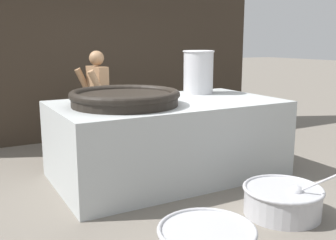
{
  "coord_description": "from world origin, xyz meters",
  "views": [
    {
      "loc": [
        -2.53,
        -4.54,
        1.82
      ],
      "look_at": [
        0.0,
        0.0,
        0.77
      ],
      "focal_mm": 42.0,
      "sensor_mm": 36.0,
      "label": 1
    }
  ],
  "objects_px": {
    "cook": "(97,100)",
    "prep_bowl_vegetables": "(283,199)",
    "giant_wok_near": "(125,97)",
    "stock_pot": "(198,72)"
  },
  "relations": [
    {
      "from": "stock_pot",
      "to": "prep_bowl_vegetables",
      "type": "xyz_separation_m",
      "value": [
        -0.34,
        -2.17,
        -1.19
      ]
    },
    {
      "from": "cook",
      "to": "prep_bowl_vegetables",
      "type": "relative_size",
      "value": 1.62
    },
    {
      "from": "cook",
      "to": "prep_bowl_vegetables",
      "type": "height_order",
      "value": "cook"
    },
    {
      "from": "stock_pot",
      "to": "prep_bowl_vegetables",
      "type": "height_order",
      "value": "stock_pot"
    },
    {
      "from": "stock_pot",
      "to": "prep_bowl_vegetables",
      "type": "distance_m",
      "value": 2.5
    },
    {
      "from": "giant_wok_near",
      "to": "prep_bowl_vegetables",
      "type": "distance_m",
      "value": 2.2
    },
    {
      "from": "prep_bowl_vegetables",
      "to": "cook",
      "type": "bearing_deg",
      "value": 106.89
    },
    {
      "from": "giant_wok_near",
      "to": "prep_bowl_vegetables",
      "type": "bearing_deg",
      "value": -56.92
    },
    {
      "from": "stock_pot",
      "to": "prep_bowl_vegetables",
      "type": "bearing_deg",
      "value": -98.98
    },
    {
      "from": "prep_bowl_vegetables",
      "to": "stock_pot",
      "type": "bearing_deg",
      "value": 81.02
    }
  ]
}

